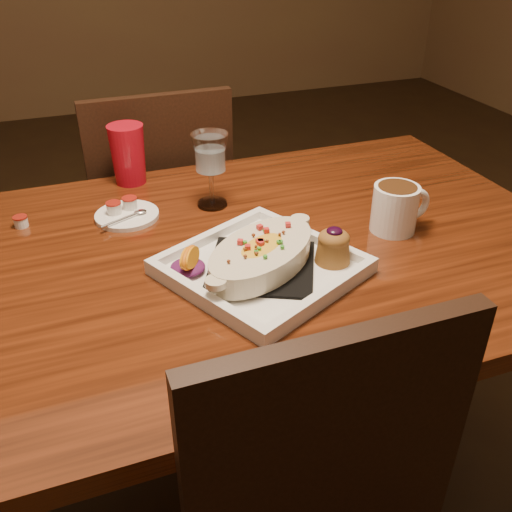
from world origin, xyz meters
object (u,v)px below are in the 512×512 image
object	(u,v)px
table	(218,292)
red_tumbler	(128,154)
saucer	(126,214)
plate	(266,259)
coffee_mug	(396,206)
goblet	(210,157)
chair_far	(160,220)

from	to	relation	value
table	red_tumbler	size ratio (longest dim) A/B	10.29
saucer	red_tumbler	bearing A→B (deg)	76.64
plate	red_tumbler	xyz separation A→B (m)	(-0.17, 0.50, 0.04)
table	coffee_mug	distance (m)	0.41
goblet	saucer	bearing A→B (deg)	177.48
goblet	red_tumbler	size ratio (longest dim) A/B	1.18
table	plate	bearing A→B (deg)	-57.61
chair_far	saucer	bearing A→B (deg)	70.85
chair_far	plate	world-z (taller)	chair_far
coffee_mug	table	bearing A→B (deg)	171.39
plate	saucer	world-z (taller)	plate
goblet	chair_far	bearing A→B (deg)	97.08
chair_far	plate	bearing A→B (deg)	95.11
red_tumbler	goblet	bearing A→B (deg)	-51.99
red_tumbler	table	bearing A→B (deg)	-75.93
table	red_tumbler	world-z (taller)	red_tumbler
coffee_mug	red_tumbler	bearing A→B (deg)	135.14
plate	coffee_mug	bearing A→B (deg)	-14.39
coffee_mug	red_tumbler	distance (m)	0.65
table	red_tumbler	distance (m)	0.45
table	red_tumbler	xyz separation A→B (m)	(-0.10, 0.40, 0.17)
coffee_mug	goblet	size ratio (longest dim) A/B	0.79
plate	saucer	bearing A→B (deg)	98.18
coffee_mug	goblet	distance (m)	0.42
coffee_mug	plate	bearing A→B (deg)	-171.37
plate	chair_far	bearing A→B (deg)	69.67
table	saucer	bearing A→B (deg)	124.22
saucer	red_tumbler	size ratio (longest dim) A/B	0.96
chair_far	red_tumbler	xyz separation A→B (m)	(-0.10, -0.23, 0.32)
table	goblet	xyz separation A→B (m)	(0.05, 0.20, 0.22)
plate	red_tumbler	bearing A→B (deg)	82.79
table	chair_far	distance (m)	0.65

